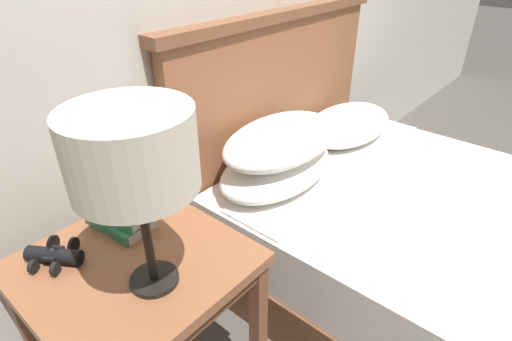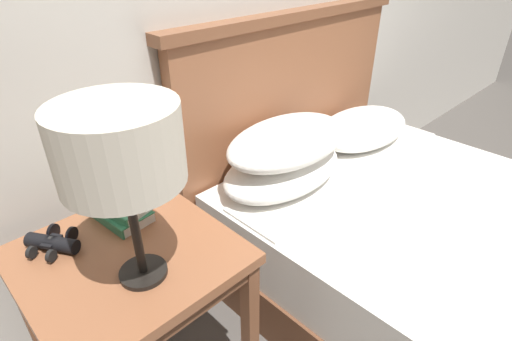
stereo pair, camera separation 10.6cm
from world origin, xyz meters
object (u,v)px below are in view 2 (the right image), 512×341
(nightstand, at_px, (131,273))
(bed, at_px, (452,259))
(table_lamp, at_px, (119,148))
(book_stacked_on_top, at_px, (119,206))
(book_on_nightstand, at_px, (120,213))
(binoculars_pair, at_px, (53,243))

(nightstand, height_order, bed, bed)
(table_lamp, height_order, book_stacked_on_top, table_lamp)
(book_on_nightstand, xyz_separation_m, binoculars_pair, (-0.21, 0.00, 0.00))
(bed, relative_size, book_stacked_on_top, 10.02)
(nightstand, distance_m, book_on_nightstand, 0.20)
(book_on_nightstand, bearing_deg, nightstand, -113.53)
(book_on_nightstand, bearing_deg, bed, -37.02)
(bed, height_order, binoculars_pair, bed)
(binoculars_pair, bearing_deg, bed, -31.85)
(book_on_nightstand, xyz_separation_m, book_stacked_on_top, (0.00, -0.00, 0.03))
(bed, bearing_deg, nightstand, 151.14)
(table_lamp, bearing_deg, binoculars_pair, 116.10)
(table_lamp, bearing_deg, nightstand, 86.04)
(book_on_nightstand, distance_m, binoculars_pair, 0.21)
(nightstand, xyz_separation_m, book_on_nightstand, (0.07, 0.16, 0.10))
(nightstand, bearing_deg, book_on_nightstand, 66.47)
(bed, relative_size, table_lamp, 4.18)
(book_stacked_on_top, relative_size, binoculars_pair, 1.30)
(bed, distance_m, book_stacked_on_top, 1.30)
(binoculars_pair, bearing_deg, nightstand, -48.89)
(book_on_nightstand, bearing_deg, table_lamp, -105.97)
(bed, height_order, book_stacked_on_top, bed)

